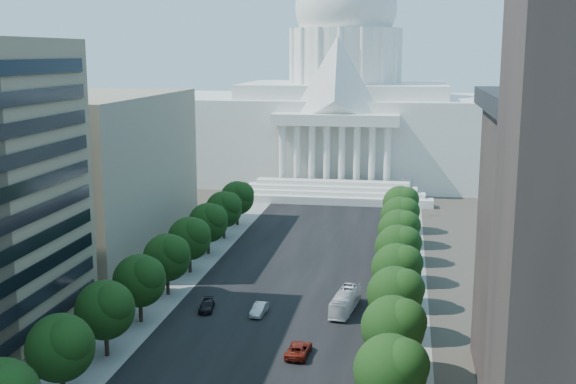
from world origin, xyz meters
The scene contains 30 objects.
road_asphalt centered at (0.00, 90.00, 0.00)m, with size 30.00×260.00×0.01m, color black.
sidewalk_left centered at (-19.00, 90.00, 0.00)m, with size 8.00×260.00×0.02m, color gray.
sidewalk_right centered at (19.00, 90.00, 0.00)m, with size 8.00×260.00×0.02m, color gray.
capitol centered at (0.00, 184.89, 20.01)m, with size 120.00×56.00×73.00m.
office_block_left_far centered at (-48.00, 100.00, 15.00)m, with size 38.00×52.00×30.00m, color gray.
tree_l_c centered at (-17.66, 35.81, 6.45)m, with size 7.79×7.60×9.97m.
tree_l_d centered at (-17.66, 47.81, 6.45)m, with size 7.79×7.60×9.97m.
tree_l_e centered at (-17.66, 59.81, 6.45)m, with size 7.79×7.60×9.97m.
tree_l_f centered at (-17.66, 71.81, 6.45)m, with size 7.79×7.60×9.97m.
tree_l_g centered at (-17.66, 83.81, 6.45)m, with size 7.79×7.60×9.97m.
tree_l_h centered at (-17.66, 95.81, 6.45)m, with size 7.79×7.60×9.97m.
tree_l_i centered at (-17.66, 107.81, 6.45)m, with size 7.79×7.60×9.97m.
tree_l_j centered at (-17.66, 119.81, 6.45)m, with size 7.79×7.60×9.97m.
tree_r_c centered at (18.34, 35.81, 6.45)m, with size 7.79×7.60×9.97m.
tree_r_d centered at (18.34, 47.81, 6.45)m, with size 7.79×7.60×9.97m.
tree_r_e centered at (18.34, 59.81, 6.45)m, with size 7.79×7.60×9.97m.
tree_r_f centered at (18.34, 71.81, 6.45)m, with size 7.79×7.60×9.97m.
tree_r_g centered at (18.34, 83.81, 6.45)m, with size 7.79×7.60×9.97m.
tree_r_h centered at (18.34, 95.81, 6.45)m, with size 7.79×7.60×9.97m.
tree_r_i centered at (18.34, 107.81, 6.45)m, with size 7.79×7.60×9.97m.
tree_r_j centered at (18.34, 119.81, 6.45)m, with size 7.79×7.60×9.97m.
streetlight_b centered at (19.90, 35.00, 5.82)m, with size 2.61×0.44×9.00m.
streetlight_c centered at (19.90, 60.00, 5.82)m, with size 2.61×0.44×9.00m.
streetlight_d centered at (19.90, 85.00, 5.82)m, with size 2.61×0.44×9.00m.
streetlight_e centered at (19.90, 110.00, 5.82)m, with size 2.61×0.44×9.00m.
streetlight_f centered at (19.90, 135.00, 5.82)m, with size 2.61×0.44×9.00m.
car_silver centered at (-1.75, 65.55, 0.82)m, with size 1.73×4.96×1.64m, color #AFB0B7.
car_red centered at (6.14, 52.01, 0.82)m, with size 2.72×5.89×1.64m, color #66160B.
car_dark_b centered at (-9.92, 65.98, 0.72)m, with size 2.02×4.97×1.44m, color black.
city_bus centered at (10.61, 69.10, 1.52)m, with size 2.55×10.89×3.03m, color silver.
Camera 1 is at (18.94, -33.50, 38.13)m, focal length 45.00 mm.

